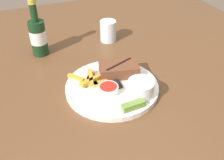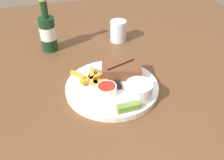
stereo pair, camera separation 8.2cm
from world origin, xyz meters
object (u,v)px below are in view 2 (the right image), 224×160
at_px(steak_portion, 121,70).
at_px(knife_utensil, 116,77).
at_px(coleslaw_cup, 139,90).
at_px(pickle_spear, 129,107).
at_px(dinner_plate, 112,87).
at_px(beer_bottle, 48,32).
at_px(dipping_sauce_cup, 107,89).
at_px(drinking_glass, 118,31).
at_px(fork_utensil, 88,84).

relative_size(steak_portion, knife_utensil, 0.86).
relative_size(coleslaw_cup, pickle_spear, 1.14).
bearing_deg(pickle_spear, dinner_plate, 96.94).
bearing_deg(steak_portion, beer_bottle, 128.90).
height_order(dipping_sauce_cup, knife_utensil, dipping_sauce_cup).
distance_m(dinner_plate, beer_bottle, 0.36).
bearing_deg(dinner_plate, coleslaw_cup, -51.55).
relative_size(knife_utensil, beer_bottle, 0.77).
bearing_deg(dinner_plate, drinking_glass, 70.41).
bearing_deg(dinner_plate, dipping_sauce_cup, -127.15).
relative_size(pickle_spear, drinking_glass, 0.81).
bearing_deg(fork_utensil, knife_utensil, 23.18).
bearing_deg(drinking_glass, beer_bottle, -179.41).
height_order(dinner_plate, fork_utensil, fork_utensil).
bearing_deg(drinking_glass, fork_utensil, -122.47).
distance_m(dinner_plate, drinking_glass, 0.34).
bearing_deg(dinner_plate, beer_bottle, 118.46).
distance_m(beer_bottle, drinking_glass, 0.28).
distance_m(fork_utensil, drinking_glass, 0.35).
distance_m(dinner_plate, knife_utensil, 0.04).
height_order(steak_portion, fork_utensil, steak_portion).
xyz_separation_m(steak_portion, knife_utensil, (-0.02, -0.01, -0.02)).
xyz_separation_m(pickle_spear, beer_bottle, (-0.18, 0.43, 0.05)).
bearing_deg(steak_portion, coleslaw_cup, -82.40).
relative_size(dinner_plate, pickle_spear, 4.23).
xyz_separation_m(knife_utensil, drinking_glass, (0.09, 0.28, 0.02)).
bearing_deg(steak_portion, knife_utensil, -147.16).
relative_size(dipping_sauce_cup, beer_bottle, 0.28).
bearing_deg(coleslaw_cup, dinner_plate, 128.45).
height_order(knife_utensil, beer_bottle, beer_bottle).
xyz_separation_m(coleslaw_cup, dipping_sauce_cup, (-0.09, 0.04, -0.01)).
bearing_deg(pickle_spear, knife_utensil, 87.74).
xyz_separation_m(steak_portion, dipping_sauce_cup, (-0.07, -0.08, -0.00)).
bearing_deg(fork_utensil, steak_portion, 29.00).
height_order(dinner_plate, knife_utensil, knife_utensil).
xyz_separation_m(coleslaw_cup, fork_utensil, (-0.14, 0.10, -0.03)).
xyz_separation_m(dinner_plate, fork_utensil, (-0.07, 0.02, 0.01)).
xyz_separation_m(fork_utensil, drinking_glass, (0.19, 0.29, 0.02)).
relative_size(dinner_plate, drinking_glass, 3.41).
relative_size(steak_portion, coleslaw_cup, 1.78).
distance_m(steak_portion, coleslaw_cup, 0.13).
bearing_deg(drinking_glass, steak_portion, -104.30).
relative_size(steak_portion, pickle_spear, 2.03).
bearing_deg(beer_bottle, steak_portion, -51.10).
height_order(beer_bottle, drinking_glass, beer_bottle).
bearing_deg(beer_bottle, coleslaw_cup, -59.39).
distance_m(dinner_plate, dipping_sauce_cup, 0.05).
relative_size(fork_utensil, knife_utensil, 0.79).
xyz_separation_m(dinner_plate, steak_portion, (0.04, 0.05, 0.03)).
distance_m(dinner_plate, pickle_spear, 0.12).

